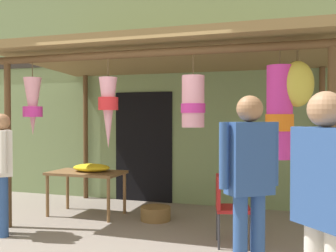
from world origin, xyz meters
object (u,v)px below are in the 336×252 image
(customer_foreground, at_px, (325,200))
(flower_heap_on_table, at_px, (92,168))
(display_table, at_px, (87,177))
(vendor_in_orange, at_px, (249,175))
(wicker_basket_by_table, at_px, (156,213))
(folding_chair, at_px, (227,204))
(passerby_at_right, at_px, (2,164))

(customer_foreground, bearing_deg, flower_heap_on_table, 138.97)
(display_table, height_order, vendor_in_orange, vendor_in_orange)
(display_table, xyz_separation_m, wicker_basket_by_table, (1.14, 0.05, -0.51))
(display_table, bearing_deg, wicker_basket_by_table, 2.48)
(display_table, relative_size, flower_heap_on_table, 1.90)
(folding_chair, bearing_deg, wicker_basket_by_table, 145.98)
(flower_heap_on_table, xyz_separation_m, passerby_at_right, (-0.58, -1.32, 0.19))
(display_table, relative_size, customer_foreground, 0.67)
(customer_foreground, bearing_deg, vendor_in_orange, 124.18)
(wicker_basket_by_table, distance_m, customer_foreground, 3.73)
(customer_foreground, height_order, passerby_at_right, customer_foreground)
(display_table, xyz_separation_m, passerby_at_right, (-0.50, -1.30, 0.33))
(vendor_in_orange, bearing_deg, wicker_basket_by_table, 129.06)
(display_table, relative_size, vendor_in_orange, 0.66)
(flower_heap_on_table, distance_m, passerby_at_right, 1.46)
(wicker_basket_by_table, height_order, passerby_at_right, passerby_at_right)
(vendor_in_orange, bearing_deg, customer_foreground, -55.82)
(flower_heap_on_table, relative_size, passerby_at_right, 0.38)
(folding_chair, height_order, passerby_at_right, passerby_at_right)
(flower_heap_on_table, xyz_separation_m, wicker_basket_by_table, (1.06, 0.02, -0.65))
(display_table, height_order, folding_chair, folding_chair)
(vendor_in_orange, distance_m, customer_foreground, 1.04)
(vendor_in_orange, bearing_deg, flower_heap_on_table, 143.52)
(flower_heap_on_table, bearing_deg, passerby_at_right, -113.63)
(flower_heap_on_table, height_order, customer_foreground, customer_foreground)
(wicker_basket_by_table, xyz_separation_m, vendor_in_orange, (1.63, -2.01, 0.93))
(wicker_basket_by_table, relative_size, passerby_at_right, 0.28)
(display_table, xyz_separation_m, vendor_in_orange, (2.77, -1.96, 0.43))
(wicker_basket_by_table, xyz_separation_m, passerby_at_right, (-1.64, -1.34, 0.83))
(display_table, distance_m, folding_chair, 2.48)
(wicker_basket_by_table, distance_m, passerby_at_right, 2.28)
(display_table, xyz_separation_m, folding_chair, (2.35, -0.77, -0.10))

